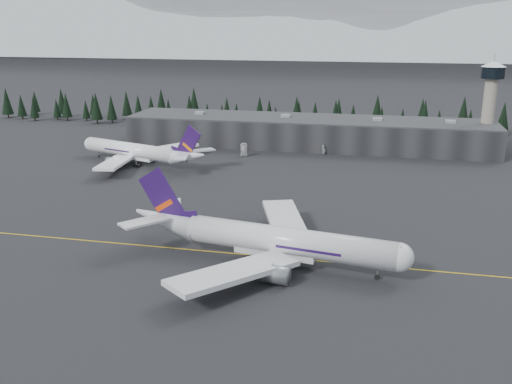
% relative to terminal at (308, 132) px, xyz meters
% --- Properties ---
extents(ground, '(1400.00, 1400.00, 0.00)m').
position_rel_terminal_xyz_m(ground, '(0.00, -125.00, -6.30)').
color(ground, black).
rests_on(ground, ground).
extents(taxiline, '(400.00, 0.40, 0.02)m').
position_rel_terminal_xyz_m(taxiline, '(0.00, -127.00, -6.29)').
color(taxiline, gold).
rests_on(taxiline, ground).
extents(terminal, '(160.00, 30.00, 12.60)m').
position_rel_terminal_xyz_m(terminal, '(0.00, 0.00, 0.00)').
color(terminal, black).
rests_on(terminal, ground).
extents(control_tower, '(10.00, 10.00, 37.70)m').
position_rel_terminal_xyz_m(control_tower, '(75.00, 3.00, 17.11)').
color(control_tower, gray).
rests_on(control_tower, ground).
extents(treeline, '(360.00, 20.00, 15.00)m').
position_rel_terminal_xyz_m(treeline, '(0.00, 37.00, 1.20)').
color(treeline, black).
rests_on(treeline, ground).
extents(mountain_ridge, '(4400.00, 900.00, 420.00)m').
position_rel_terminal_xyz_m(mountain_ridge, '(0.00, 875.00, -6.30)').
color(mountain_ridge, white).
rests_on(mountain_ridge, ground).
extents(jet_main, '(67.56, 61.92, 19.97)m').
position_rel_terminal_xyz_m(jet_main, '(7.58, -129.94, -0.67)').
color(jet_main, silver).
rests_on(jet_main, ground).
extents(jet_parked, '(58.73, 52.84, 17.77)m').
position_rel_terminal_xyz_m(jet_parked, '(-58.41, -48.50, -1.29)').
color(jet_parked, white).
rests_on(jet_parked, ground).
extents(gse_vehicle_a, '(3.69, 6.19, 1.61)m').
position_rel_terminal_xyz_m(gse_vehicle_a, '(-22.62, -26.89, -5.49)').
color(gse_vehicle_a, silver).
rests_on(gse_vehicle_a, ground).
extents(gse_vehicle_b, '(4.45, 2.81, 1.41)m').
position_rel_terminal_xyz_m(gse_vehicle_b, '(8.99, -15.58, -5.59)').
color(gse_vehicle_b, silver).
rests_on(gse_vehicle_b, ground).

